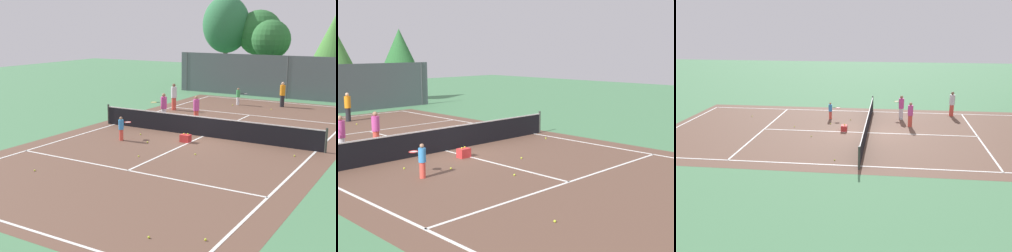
{
  "view_description": "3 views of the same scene",
  "coord_description": "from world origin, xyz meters",
  "views": [
    {
      "loc": [
        9.86,
        -20.01,
        5.42
      ],
      "look_at": [
        -0.75,
        -2.16,
        0.85
      ],
      "focal_mm": 49.28,
      "sensor_mm": 36.0,
      "label": 1
    },
    {
      "loc": [
        -11.36,
        -15.01,
        4.19
      ],
      "look_at": [
        1.01,
        -2.54,
        1.23
      ],
      "focal_mm": 49.22,
      "sensor_mm": 36.0,
      "label": 2
    },
    {
      "loc": [
        22.19,
        1.33,
        6.57
      ],
      "look_at": [
        1.35,
        -1.25,
        0.75
      ],
      "focal_mm": 41.3,
      "sensor_mm": 36.0,
      "label": 3
    }
  ],
  "objects": [
    {
      "name": "player_1",
      "position": [
        -3.54,
        2.04,
        0.85
      ],
      "size": [
        0.87,
        0.74,
        1.64
      ],
      "color": "silver",
      "rests_on": "ground_plane"
    },
    {
      "name": "tennis_ball_4",
      "position": [
        -2.84,
        -1.33,
        0.03
      ],
      "size": [
        0.07,
        0.07,
        0.07
      ],
      "primitive_type": "sphere",
      "color": "#CCE533",
      "rests_on": "ground_plane"
    },
    {
      "name": "tennis_net",
      "position": [
        0.0,
        0.0,
        0.51
      ],
      "size": [
        11.9,
        0.1,
        1.1
      ],
      "color": "#333833",
      "rests_on": "ground_plane"
    },
    {
      "name": "ball_crate",
      "position": [
        -0.22,
        -1.43,
        0.18
      ],
      "size": [
        0.47,
        0.35,
        0.43
      ],
      "color": "red",
      "rests_on": "ground_plane"
    },
    {
      "name": "ground_plane",
      "position": [
        0.0,
        0.0,
        0.0
      ],
      "size": [
        80.0,
        80.0,
        0.0
      ],
      "primitive_type": "plane",
      "color": "#4C8456"
    },
    {
      "name": "tennis_ball_8",
      "position": [
        1.21,
        -3.18,
        0.03
      ],
      "size": [
        0.07,
        0.07,
        0.07
      ],
      "primitive_type": "sphere",
      "color": "#CCE533",
      "rests_on": "ground_plane"
    },
    {
      "name": "court_surface",
      "position": [
        0.0,
        0.0,
        0.0
      ],
      "size": [
        13.0,
        25.0,
        0.01
      ],
      "color": "brown",
      "rests_on": "ground_plane"
    },
    {
      "name": "player_5",
      "position": [
        -1.73,
        2.58,
        0.8
      ],
      "size": [
        0.33,
        0.33,
        1.57
      ],
      "color": "#E54C3F",
      "rests_on": "ground_plane"
    },
    {
      "name": "tennis_ball_7",
      "position": [
        -1.67,
        -2.49,
        0.03
      ],
      "size": [
        0.07,
        0.07,
        0.07
      ],
      "primitive_type": "sphere",
      "color": "#CCE533",
      "rests_on": "ground_plane"
    },
    {
      "name": "player_4",
      "position": [
        -4.9,
        5.58,
        0.88
      ],
      "size": [
        0.37,
        0.37,
        1.72
      ],
      "color": "#E54C3F",
      "rests_on": "ground_plane"
    },
    {
      "name": "tennis_ball_9",
      "position": [
        4.91,
        -1.26,
        0.03
      ],
      "size": [
        0.07,
        0.07,
        0.07
      ],
      "primitive_type": "sphere",
      "color": "#CCE533",
      "rests_on": "ground_plane"
    },
    {
      "name": "tennis_ball_6",
      "position": [
        -3.0,
        -8.27,
        0.03
      ],
      "size": [
        0.07,
        0.07,
        0.07
      ],
      "primitive_type": "sphere",
      "color": "#CCE533",
      "rests_on": "ground_plane"
    },
    {
      "name": "player_3",
      "position": [
        -3.02,
        -2.69,
        0.6
      ],
      "size": [
        0.34,
        0.82,
        1.15
      ],
      "color": "#E54C3F",
      "rests_on": "ground_plane"
    },
    {
      "name": "tennis_ball_0",
      "position": [
        -0.7,
        -4.66,
        0.03
      ],
      "size": [
        0.07,
        0.07,
        0.07
      ],
      "primitive_type": "sphere",
      "color": "#CCE533",
      "rests_on": "ground_plane"
    }
  ]
}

